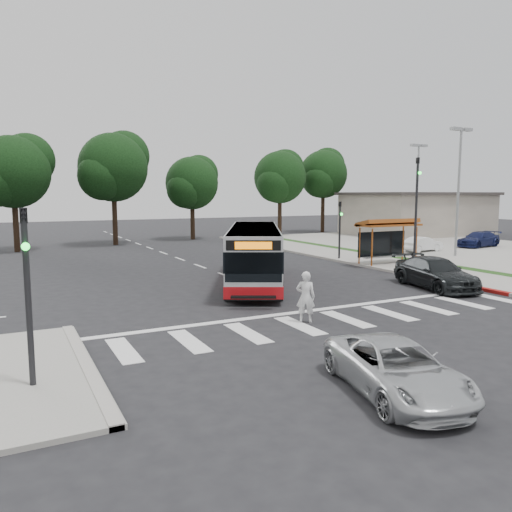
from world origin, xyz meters
TOP-DOWN VIEW (x-y plane):
  - ground at (0.00, 0.00)m, footprint 140.00×140.00m
  - sidewalk_east at (11.00, 8.00)m, footprint 4.00×40.00m
  - curb_east at (9.00, 8.00)m, footprint 0.30×40.00m
  - curb_east_red at (9.00, -2.00)m, footprint 0.32×6.00m
  - parking_lot at (23.00, 10.00)m, footprint 18.00×36.00m
  - commercial_building at (30.00, 22.00)m, footprint 14.00×10.00m
  - building_roof_cap at (30.00, 22.00)m, footprint 14.60×10.60m
  - crosswalk_ladder at (0.00, -5.00)m, footprint 18.00×2.60m
  - bus_shelter at (10.80, 5.10)m, footprint 4.20×1.60m
  - traffic_signal_sw at (-10.50, -7.01)m, footprint 0.18×0.37m
  - traffic_signal_ne_tall at (9.60, 1.49)m, footprint 0.18×0.37m
  - traffic_signal_ne_short at (9.60, 8.49)m, footprint 0.18×0.37m
  - lot_light_front at (18.00, 6.00)m, footprint 1.90×0.35m
  - lot_light_mid at (24.00, 16.00)m, footprint 1.90×0.35m
  - tree_ne_a at (16.08, 28.06)m, footprint 6.16×5.74m
  - tree_ne_b at (23.08, 30.06)m, footprint 6.16×5.74m
  - tree_north_a at (-1.92, 26.07)m, footprint 6.60×6.15m
  - tree_north_b at (6.07, 28.06)m, footprint 5.72×5.33m
  - tree_north_c at (-9.92, 24.06)m, footprint 6.16×5.74m
  - transit_bus at (0.36, 3.15)m, footprint 7.11×10.84m
  - pedestrian at (-1.58, -4.70)m, footprint 0.80×0.75m
  - dark_sedan at (7.50, -2.04)m, footprint 2.96×5.34m
  - silver_suv_south at (-3.20, -11.00)m, footprint 2.91×4.67m
  - parked_car_1 at (17.90, 9.07)m, footprint 3.52×1.45m
  - parked_car_3 at (24.59, 9.41)m, footprint 4.62×2.39m

SIDE VIEW (x-z plane):
  - ground at x=0.00m, z-range 0.00..0.00m
  - crosswalk_ladder at x=0.00m, z-range 0.00..0.01m
  - parking_lot at x=23.00m, z-range 0.00..0.10m
  - sidewalk_east at x=11.00m, z-range 0.00..0.12m
  - curb_east at x=9.00m, z-range 0.00..0.15m
  - curb_east_red at x=9.00m, z-range 0.00..0.15m
  - silver_suv_south at x=-3.20m, z-range 0.00..1.20m
  - parked_car_1 at x=17.90m, z-range 0.10..1.23m
  - dark_sedan at x=7.50m, z-range 0.00..1.46m
  - parked_car_3 at x=24.59m, z-range 0.10..1.38m
  - pedestrian at x=-1.58m, z-range 0.00..1.83m
  - transit_bus at x=0.36m, z-range 0.00..2.83m
  - commercial_building at x=30.00m, z-range 0.00..4.40m
  - bus_shelter at x=10.80m, z-range 0.92..3.78m
  - traffic_signal_ne_short at x=9.60m, z-range 0.48..4.48m
  - traffic_signal_sw at x=-10.50m, z-range 0.49..4.69m
  - traffic_signal_ne_tall at x=9.60m, z-range 0.63..7.13m
  - building_roof_cap at x=30.00m, z-range 4.40..4.70m
  - tree_north_b at x=6.07m, z-range 1.45..9.88m
  - lot_light_front at x=18.00m, z-range 1.40..10.41m
  - lot_light_mid at x=24.00m, z-range 1.40..10.41m
  - tree_north_c at x=-9.92m, z-range 1.64..10.94m
  - tree_ne_a at x=16.08m, z-range 1.74..11.04m
  - tree_ne_b at x=23.08m, z-range 1.91..11.93m
  - tree_north_a at x=-1.92m, z-range 1.84..12.01m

